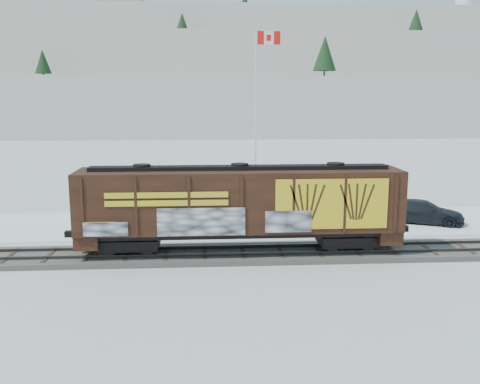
{
  "coord_description": "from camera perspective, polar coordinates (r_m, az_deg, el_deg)",
  "views": [
    {
      "loc": [
        -3.9,
        -27.14,
        8.41
      ],
      "look_at": [
        -1.95,
        3.0,
        2.92
      ],
      "focal_mm": 40.0,
      "sensor_mm": 36.0,
      "label": 1
    }
  ],
  "objects": [
    {
      "name": "car_white",
      "position": [
        34.58,
        -2.15,
        -2.35
      ],
      "size": [
        4.99,
        1.91,
        1.62
      ],
      "primitive_type": "imported",
      "rotation": [
        0.0,
        0.0,
        1.61
      ],
      "color": "white",
      "rests_on": "parking_strip"
    },
    {
      "name": "parking_strip",
      "position": [
        35.86,
        2.65,
        -3.26
      ],
      "size": [
        40.0,
        8.0,
        0.03
      ],
      "primitive_type": "cube",
      "color": "white",
      "rests_on": "ground"
    },
    {
      "name": "car_dark",
      "position": [
        37.56,
        18.95,
        -1.99
      ],
      "size": [
        5.6,
        3.99,
        1.51
      ],
      "primitive_type": "imported",
      "rotation": [
        0.0,
        0.0,
        1.16
      ],
      "color": "black",
      "rests_on": "parking_strip"
    },
    {
      "name": "ground",
      "position": [
        28.68,
        4.3,
        -6.79
      ],
      "size": [
        500.0,
        500.0,
        0.0
      ],
      "primitive_type": "plane",
      "color": "white",
      "rests_on": "ground"
    },
    {
      "name": "hopper_railcar",
      "position": [
        27.75,
        -0.02,
        -1.19
      ],
      "size": [
        16.62,
        3.06,
        4.42
      ],
      "color": "black",
      "rests_on": "rail_track"
    },
    {
      "name": "flagpole",
      "position": [
        42.09,
        1.82,
        5.77
      ],
      "size": [
        2.3,
        0.9,
        13.4
      ],
      "color": "silver",
      "rests_on": "ground"
    },
    {
      "name": "car_silver",
      "position": [
        35.13,
        -0.65,
        -2.17
      ],
      "size": [
        5.04,
        3.26,
        1.59
      ],
      "primitive_type": "imported",
      "rotation": [
        0.0,
        0.0,
        1.25
      ],
      "color": "#B0B2B7",
      "rests_on": "parking_strip"
    },
    {
      "name": "rail_track",
      "position": [
        28.64,
        4.31,
        -6.51
      ],
      "size": [
        50.0,
        3.4,
        0.43
      ],
      "color": "#59544C",
      "rests_on": "ground"
    },
    {
      "name": "hillside",
      "position": [
        167.09,
        -2.44,
        12.33
      ],
      "size": [
        360.0,
        110.0,
        93.0
      ],
      "color": "white",
      "rests_on": "ground"
    }
  ]
}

